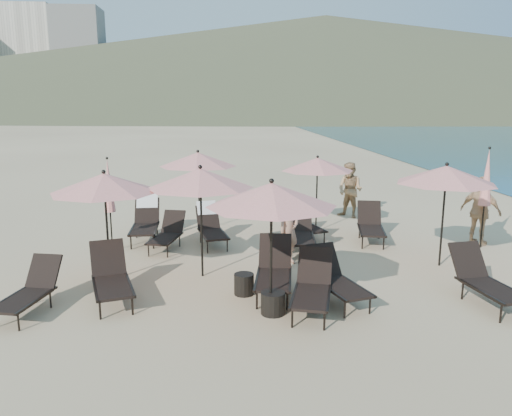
{
  "coord_description": "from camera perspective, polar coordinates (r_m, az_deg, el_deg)",
  "views": [
    {
      "loc": [
        -1.63,
        -8.97,
        3.73
      ],
      "look_at": [
        -0.82,
        3.5,
        1.1
      ],
      "focal_mm": 35.0,
      "sensor_mm": 36.0,
      "label": 1
    }
  ],
  "objects": [
    {
      "name": "ground",
      "position": [
        9.85,
        6.21,
        -10.43
      ],
      "size": [
        800.0,
        800.0,
        0.0
      ],
      "primitive_type": "plane",
      "color": "#D6BA8C",
      "rests_on": "ground"
    },
    {
      "name": "volcanic_headland",
      "position": [
        320.84,
        9.81,
        15.77
      ],
      "size": [
        690.0,
        690.0,
        55.0
      ],
      "color": "brown",
      "rests_on": "ground"
    },
    {
      "name": "hotel_skyline",
      "position": [
        295.61,
        -22.65,
        14.95
      ],
      "size": [
        109.0,
        82.0,
        55.0
      ],
      "color": "beige",
      "rests_on": "ground"
    },
    {
      "name": "lounger_0",
      "position": [
        9.99,
        -24.49,
        -8.55
      ],
      "size": [
        0.92,
        1.66,
        0.9
      ],
      "rotation": [
        0.0,
        0.0,
        -0.21
      ],
      "color": "black",
      "rests_on": "ground"
    },
    {
      "name": "lounger_1",
      "position": [
        10.01,
        -16.23,
        -7.56
      ],
      "size": [
        1.17,
        1.89,
        1.02
      ],
      "rotation": [
        0.0,
        0.0,
        0.3
      ],
      "color": "black",
      "rests_on": "ground"
    },
    {
      "name": "lounger_2",
      "position": [
        10.0,
        2.07,
        -7.08
      ],
      "size": [
        0.93,
        1.87,
        1.03
      ],
      "rotation": [
        0.0,
        0.0,
        -0.14
      ],
      "color": "black",
      "rests_on": "ground"
    },
    {
      "name": "lounger_3",
      "position": [
        9.25,
        6.46,
        -8.85
      ],
      "size": [
        1.07,
        1.83,
        0.99
      ],
      "rotation": [
        0.0,
        0.0,
        -0.25
      ],
      "color": "black",
      "rests_on": "ground"
    },
    {
      "name": "lounger_4",
      "position": [
        9.76,
        9.16,
        -7.94
      ],
      "size": [
        1.08,
        1.77,
        0.95
      ],
      "rotation": [
        0.0,
        0.0,
        0.29
      ],
      "color": "black",
      "rests_on": "ground"
    },
    {
      "name": "lounger_5",
      "position": [
        10.42,
        24.75,
        -7.46
      ],
      "size": [
        0.92,
        1.84,
        1.01
      ],
      "rotation": [
        0.0,
        0.0,
        0.15
      ],
      "color": "black",
      "rests_on": "ground"
    },
    {
      "name": "lounger_6",
      "position": [
        14.2,
        -12.51,
        -1.29
      ],
      "size": [
        0.77,
        1.93,
        1.18
      ],
      "rotation": [
        0.0,
        0.0,
        0.04
      ],
      "color": "black",
      "rests_on": "ground"
    },
    {
      "name": "lounger_7",
      "position": [
        13.19,
        -10.09,
        -2.85
      ],
      "size": [
        0.93,
        1.65,
        0.9
      ],
      "rotation": [
        0.0,
        0.0,
        -0.23
      ],
      "color": "black",
      "rests_on": "ground"
    },
    {
      "name": "lounger_8",
      "position": [
        13.5,
        -5.2,
        -1.99
      ],
      "size": [
        0.96,
        1.78,
        1.06
      ],
      "rotation": [
        0.0,
        0.0,
        0.21
      ],
      "color": "black",
      "rests_on": "ground"
    },
    {
      "name": "lounger_9",
      "position": [
        14.13,
        5.53,
        -1.7
      ],
      "size": [
        1.04,
        1.69,
        0.91
      ],
      "rotation": [
        0.0,
        0.0,
        0.3
      ],
      "color": "black",
      "rests_on": "ground"
    },
    {
      "name": "lounger_10",
      "position": [
        12.89,
        5.06,
        -2.73
      ],
      "size": [
        0.85,
        1.87,
        1.05
      ],
      "rotation": [
        0.0,
        0.0,
        -0.09
      ],
      "color": "black",
      "rests_on": "ground"
    },
    {
      "name": "lounger_11",
      "position": [
        14.05,
        12.96,
        -1.86
      ],
      "size": [
        0.98,
        1.83,
        1.0
      ],
      "rotation": [
        0.0,
        0.0,
        -0.2
      ],
      "color": "black",
      "rests_on": "ground"
    },
    {
      "name": "umbrella_open_0",
      "position": [
        10.74,
        -16.95,
        2.73
      ],
      "size": [
        2.23,
        2.23,
        2.39
      ],
      "color": "black",
      "rests_on": "ground"
    },
    {
      "name": "umbrella_open_1",
      "position": [
        10.63,
        -6.38,
        3.4
      ],
      "size": [
        2.28,
        2.28,
        2.46
      ],
      "color": "black",
      "rests_on": "ground"
    },
    {
      "name": "umbrella_open_2",
      "position": [
        12.08,
        20.91,
        3.57
      ],
      "size": [
        2.26,
        2.26,
        2.43
      ],
      "color": "black",
      "rests_on": "ground"
    },
    {
      "name": "umbrella_open_3",
      "position": [
        14.6,
        -6.65,
        5.53
      ],
      "size": [
        2.24,
        2.24,
        2.42
      ],
      "color": "black",
      "rests_on": "ground"
    },
    {
      "name": "umbrella_open_4",
      "position": [
        14.56,
        7.04,
        4.97
      ],
      "size": [
        2.1,
        2.1,
        2.26
      ],
      "color": "black",
      "rests_on": "ground"
    },
    {
      "name": "umbrella_open_5",
      "position": [
        8.58,
        1.78,
        1.51
      ],
      "size": [
        2.3,
        2.3,
        2.47
      ],
      "color": "black",
      "rests_on": "ground"
    },
    {
      "name": "umbrella_closed_0",
      "position": [
        14.1,
        24.87,
        3.12
      ],
      "size": [
        0.31,
        0.31,
        2.66
      ],
      "color": "black",
      "rests_on": "ground"
    },
    {
      "name": "umbrella_closed_1",
      "position": [
        13.04,
        -16.49,
        2.39
      ],
      "size": [
        0.28,
        0.28,
        2.43
      ],
      "color": "black",
      "rests_on": "ground"
    },
    {
      "name": "side_table_0",
      "position": [
        10.01,
        -1.38,
        -8.69
      ],
      "size": [
        0.39,
        0.39,
        0.42
      ],
      "primitive_type": "cylinder",
      "color": "black",
      "rests_on": "ground"
    },
    {
      "name": "side_table_1",
      "position": [
        9.14,
        1.95,
        -10.81
      ],
      "size": [
        0.44,
        0.44,
        0.41
      ],
      "primitive_type": "cylinder",
      "color": "black",
      "rests_on": "ground"
    },
    {
      "name": "beachgoer_a",
      "position": [
        11.67,
        3.73,
        -2.49
      ],
      "size": [
        0.73,
        0.69,
        1.67
      ],
      "primitive_type": "imported",
      "rotation": [
        0.0,
        0.0,
        0.68
      ],
      "color": "tan",
      "rests_on": "ground"
    },
    {
      "name": "beachgoer_b",
      "position": [
        16.77,
        10.7,
        2.02
      ],
      "size": [
        1.12,
        1.13,
        1.84
      ],
      "primitive_type": "imported",
      "rotation": [
        0.0,
        0.0,
        -0.8
      ],
      "color": "tan",
      "rests_on": "ground"
    },
    {
      "name": "beachgoer_c",
      "position": [
        14.48,
        24.27,
        -0.34
      ],
      "size": [
        1.02,
        1.14,
        1.86
      ],
      "primitive_type": "imported",
      "rotation": [
        0.0,
        0.0,
        2.22
      ],
      "color": "tan",
      "rests_on": "ground"
    }
  ]
}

